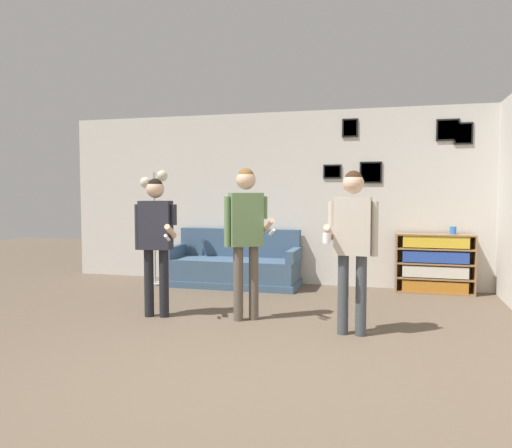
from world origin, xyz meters
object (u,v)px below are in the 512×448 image
Objects in this scene: floor_lamp at (154,202)px; person_player_foreground_left at (156,233)px; drinking_cup at (453,230)px; person_player_foreground_center at (246,227)px; person_watcher_holding_cup at (353,235)px; bookshelf at (435,264)px; couch at (234,267)px.

person_player_foreground_left is at bearing -62.90° from floor_lamp.
person_player_foreground_center is at bearing -138.01° from drinking_cup.
person_watcher_holding_cup is at bearing -32.03° from floor_lamp.
floor_lamp is 1.11× the size of person_player_foreground_left.
drinking_cup is at bearing -0.14° from bookshelf.
person_watcher_holding_cup is (-0.98, -2.47, 0.60)m from bookshelf.
person_player_foreground_center is at bearing 166.49° from person_watcher_holding_cup.
person_player_foreground_left is 2.25m from person_watcher_holding_cup.
person_player_foreground_center is 15.62× the size of drinking_cup.
bookshelf is 0.68× the size of person_player_foreground_left.
floor_lamp reaches higher than bookshelf.
person_player_foreground_center is at bearing 6.79° from person_player_foreground_left.
floor_lamp is at bearing 117.10° from person_player_foreground_left.
person_watcher_holding_cup is (1.20, -0.29, -0.04)m from person_player_foreground_center.
couch reaches higher than bookshelf.
person_player_foreground_left is at bearing -173.21° from person_player_foreground_center.
person_player_foreground_left reaches higher than bookshelf.
person_player_foreground_center is (1.05, 0.12, 0.08)m from person_player_foreground_left.
person_player_foreground_left is (0.93, -1.83, -0.32)m from floor_lamp.
couch is at bearing 130.97° from person_watcher_holding_cup.
floor_lamp is (-1.21, -0.28, 1.01)m from couch.
drinking_cup is (1.22, 2.47, -0.11)m from person_watcher_holding_cup.
bookshelf is (2.95, 0.20, 0.14)m from couch.
floor_lamp is at bearing -167.07° from couch.
person_watcher_holding_cup reaches higher than drinking_cup.
person_watcher_holding_cup reaches higher than person_player_foreground_left.
drinking_cup is (4.40, 0.48, -0.39)m from floor_lamp.
person_watcher_holding_cup is at bearing -116.36° from drinking_cup.
person_watcher_holding_cup is 15.15× the size of drinking_cup.
drinking_cup is at bearing 63.64° from person_watcher_holding_cup.
drinking_cup reaches higher than bookshelf.
bookshelf is 9.88× the size of drinking_cup.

